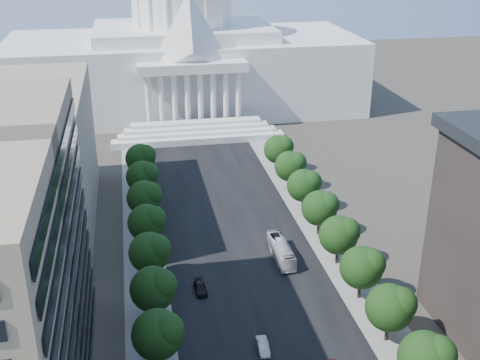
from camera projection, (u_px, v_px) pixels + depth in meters
road_asphalt at (230, 228)px, 130.92m from camera, size 30.00×260.00×0.01m
sidewalk_left at (142, 236)px, 127.71m from camera, size 8.00×260.00×0.02m
sidewalk_right at (314, 221)px, 134.13m from camera, size 8.00×260.00×0.02m
capitol at (184, 52)px, 208.69m from camera, size 120.00×56.00×73.00m
tree_l_d at (160, 333)px, 87.29m from camera, size 7.79×7.60×9.97m
tree_l_e at (155, 288)px, 98.12m from camera, size 7.79×7.60×9.97m
tree_l_f at (151, 252)px, 108.96m from camera, size 7.79×7.60×9.97m
tree_l_g at (148, 222)px, 119.79m from camera, size 7.79×7.60×9.97m
tree_l_h at (146, 197)px, 130.63m from camera, size 7.79×7.60×9.97m
tree_l_i at (144, 176)px, 141.46m from camera, size 7.79×7.60×9.97m
tree_l_j at (142, 158)px, 152.30m from camera, size 7.79×7.60×9.97m
tree_r_c at (428, 357)px, 82.54m from camera, size 7.79×7.60×9.97m
tree_r_d at (392, 307)px, 93.37m from camera, size 7.79×7.60×9.97m
tree_r_e at (364, 267)px, 104.21m from camera, size 7.79×7.60×9.97m
tree_r_f at (340, 234)px, 115.04m from camera, size 7.79×7.60×9.97m
tree_r_g at (321, 207)px, 125.88m from camera, size 7.79×7.60×9.97m
tree_r_h at (305, 185)px, 136.71m from camera, size 7.79×7.60×9.97m
tree_r_i at (291, 165)px, 147.55m from camera, size 7.79×7.60×9.97m
tree_r_j at (280, 149)px, 158.38m from camera, size 7.79×7.60×9.97m
streetlight_c at (371, 268)px, 104.90m from camera, size 2.61×0.44×9.00m
streetlight_d at (326, 207)px, 127.47m from camera, size 2.61×0.44×9.00m
streetlight_e at (295, 164)px, 150.04m from camera, size 2.61×0.44×9.00m
streetlight_f at (272, 132)px, 172.61m from camera, size 2.61×0.44×9.00m
car_silver at (263, 346)px, 93.35m from camera, size 1.86×4.79×1.56m
car_dark_b at (200, 288)px, 108.28m from camera, size 2.28×5.12×1.46m
city_bus at (281, 251)px, 118.57m from camera, size 3.06×12.64×3.51m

